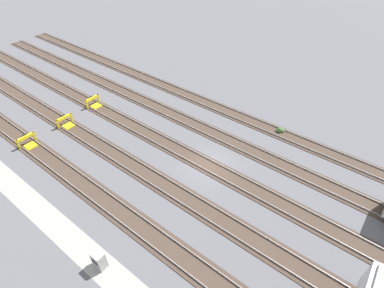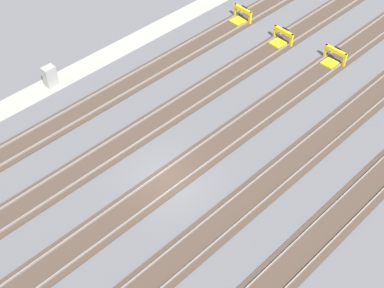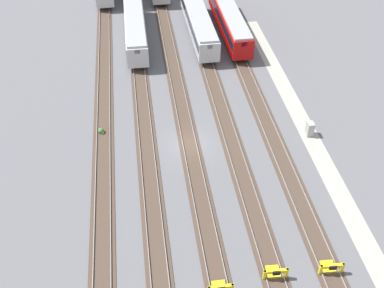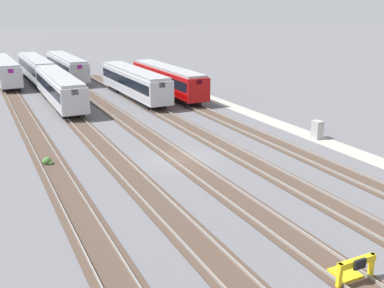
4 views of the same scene
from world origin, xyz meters
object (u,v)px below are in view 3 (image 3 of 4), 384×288
(subway_car_front_row_right_inner, at_px, (135,27))
(electrical_cabinet, at_px, (310,129))
(subway_car_front_row_rightmost, at_px, (229,20))
(weed_clump, at_px, (101,131))
(bumper_stop_middle_track, at_px, (220,288))
(bumper_stop_near_inner_track, at_px, (275,272))
(bumper_stop_nearest_track, at_px, (330,267))
(subway_car_front_row_centre, at_px, (198,22))

(subway_car_front_row_right_inner, distance_m, electrical_cabinet, 29.96)
(subway_car_front_row_rightmost, relative_size, weed_clump, 19.59)
(electrical_cabinet, distance_m, weed_clump, 22.84)
(bumper_stop_middle_track, distance_m, weed_clump, 22.82)
(subway_car_front_row_rightmost, relative_size, electrical_cabinet, 11.26)
(subway_car_front_row_right_inner, height_order, bumper_stop_near_inner_track, subway_car_front_row_right_inner)
(weed_clump, bearing_deg, bumper_stop_nearest_track, -137.52)
(subway_car_front_row_centre, bearing_deg, electrical_cabinet, -160.42)
(subway_car_front_row_centre, height_order, subway_car_front_row_right_inner, same)
(bumper_stop_nearest_track, bearing_deg, electrical_cabinet, -13.65)
(bumper_stop_nearest_track, xyz_separation_m, bumper_stop_middle_track, (-0.59, 9.14, 0.00))
(subway_car_front_row_centre, height_order, weed_clump, subway_car_front_row_centre)
(subway_car_front_row_centre, height_order, bumper_stop_nearest_track, subway_car_front_row_centre)
(bumper_stop_middle_track, height_order, electrical_cabinet, electrical_cabinet)
(subway_car_front_row_rightmost, relative_size, bumper_stop_near_inner_track, 8.97)
(electrical_cabinet, bearing_deg, subway_car_front_row_right_inner, 36.32)
(bumper_stop_near_inner_track, bearing_deg, subway_car_front_row_right_inner, 12.62)
(subway_car_front_row_right_inner, distance_m, subway_car_front_row_rightmost, 13.71)
(weed_clump, bearing_deg, electrical_cabinet, -98.84)
(bumper_stop_near_inner_track, distance_m, weed_clump, 24.42)
(electrical_cabinet, bearing_deg, bumper_stop_near_inner_track, 152.46)
(subway_car_front_row_rightmost, height_order, bumper_stop_middle_track, subway_car_front_row_rightmost)
(subway_car_front_row_centre, height_order, bumper_stop_near_inner_track, subway_car_front_row_centre)
(subway_car_front_row_centre, distance_m, bumper_stop_nearest_track, 41.10)
(subway_car_front_row_right_inner, distance_m, bumper_stop_middle_track, 41.69)
(bumper_stop_nearest_track, bearing_deg, subway_car_front_row_rightmost, -0.05)
(bumper_stop_near_inner_track, relative_size, electrical_cabinet, 1.26)
(bumper_stop_nearest_track, distance_m, weed_clump, 27.41)
(subway_car_front_row_right_inner, xyz_separation_m, weed_clump, (-20.61, 4.83, -1.80))
(subway_car_front_row_centre, height_order, subway_car_front_row_rightmost, same)
(subway_car_front_row_right_inner, relative_size, electrical_cabinet, 11.26)
(weed_clump, bearing_deg, subway_car_front_row_right_inner, -13.20)
(subway_car_front_row_centre, relative_size, subway_car_front_row_rightmost, 1.00)
(subway_car_front_row_rightmost, bearing_deg, weed_clump, 138.03)
(bumper_stop_middle_track, relative_size, weed_clump, 2.18)
(subway_car_front_row_centre, xyz_separation_m, bumper_stop_near_inner_track, (-40.66, 0.04, -1.53))
(subway_car_front_row_centre, distance_m, subway_car_front_row_right_inner, 9.15)
(bumper_stop_nearest_track, bearing_deg, bumper_stop_middle_track, 93.69)
(electrical_cabinet, bearing_deg, weed_clump, 81.16)
(subway_car_front_row_rightmost, xyz_separation_m, bumper_stop_near_inner_track, (-40.66, 4.60, -1.53))
(bumper_stop_near_inner_track, xyz_separation_m, weed_clump, (20.05, 13.94, -0.27))
(bumper_stop_middle_track, xyz_separation_m, weed_clump, (20.80, 9.37, -0.27))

